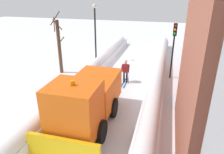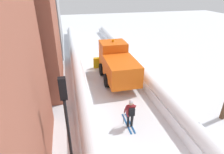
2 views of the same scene
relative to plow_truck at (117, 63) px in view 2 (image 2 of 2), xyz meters
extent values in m
plane|color=white|center=(-0.57, -0.33, -1.48)|extent=(80.00, 80.00, 0.00)
cube|color=white|center=(-3.21, -0.33, -1.05)|extent=(1.10, 36.00, 0.86)
cylinder|color=white|center=(-3.21, -0.33, -0.61)|extent=(0.90, 34.20, 0.90)
cube|color=white|center=(2.06, -0.33, -1.13)|extent=(1.10, 36.00, 0.70)
cylinder|color=white|center=(2.06, -0.33, -0.78)|extent=(0.90, 34.20, 0.90)
cube|color=orange|center=(0.00, -1.32, -0.08)|extent=(2.30, 3.40, 1.60)
cube|color=orange|center=(0.00, 1.38, 0.27)|extent=(2.20, 2.00, 2.30)
cube|color=black|center=(0.00, 2.34, 0.78)|extent=(1.85, 0.06, 1.01)
cube|color=gold|center=(0.00, 2.73, -0.93)|extent=(3.20, 0.46, 1.13)
cylinder|color=orange|center=(0.00, 1.38, 1.54)|extent=(0.20, 0.20, 0.18)
cylinder|color=black|center=(-1.15, 1.08, -0.93)|extent=(0.25, 1.10, 1.10)
cylinder|color=black|center=(1.15, 1.08, -0.93)|extent=(0.25, 1.10, 1.10)
cylinder|color=black|center=(-1.15, -1.12, -0.93)|extent=(0.25, 1.10, 1.10)
cylinder|color=black|center=(1.15, -1.12, -0.93)|extent=(0.25, 1.10, 1.10)
cylinder|color=black|center=(-0.91, -5.98, -1.07)|extent=(0.14, 0.14, 0.82)
cylinder|color=black|center=(-0.69, -5.98, -1.07)|extent=(0.14, 0.14, 0.82)
cube|color=maroon|center=(-0.80, -5.98, -0.35)|extent=(0.42, 0.26, 0.62)
cube|color=black|center=(-0.80, -6.19, -0.32)|extent=(0.32, 0.16, 0.44)
sphere|color=tan|center=(-0.80, -5.98, 0.12)|extent=(0.24, 0.24, 0.24)
sphere|color=silver|center=(-0.80, -5.98, 0.22)|extent=(0.22, 0.22, 0.22)
cylinder|color=maroon|center=(-1.06, -5.88, -0.32)|extent=(0.09, 0.33, 0.56)
cylinder|color=maroon|center=(-0.54, -5.88, -0.32)|extent=(0.09, 0.33, 0.56)
cube|color=#194C8C|center=(-0.91, -5.73, -1.46)|extent=(0.09, 1.80, 0.03)
cube|color=#194C8C|center=(-0.69, -5.73, -1.46)|extent=(0.09, 1.80, 0.03)
cylinder|color=#262628|center=(-1.10, -5.76, -0.88)|extent=(0.02, 0.19, 1.19)
cylinder|color=#262628|center=(-0.50, -5.76, -0.88)|extent=(0.02, 0.19, 1.19)
cylinder|color=black|center=(-4.12, -7.80, 0.25)|extent=(0.12, 0.12, 3.45)
cube|color=black|center=(-4.12, -7.66, 2.43)|extent=(0.28, 0.24, 0.90)
sphere|color=red|center=(-4.12, -7.53, 2.71)|extent=(0.18, 0.18, 0.18)
sphere|color=gold|center=(-4.12, -7.53, 2.43)|extent=(0.18, 0.18, 0.18)
sphere|color=green|center=(-4.12, -7.53, 2.15)|extent=(0.18, 0.18, 0.18)
camera|label=1|loc=(-3.69, 8.71, 5.12)|focal=33.80mm
camera|label=2|loc=(-3.74, -13.90, 5.89)|focal=29.97mm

